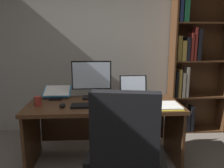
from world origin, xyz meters
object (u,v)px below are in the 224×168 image
coffee_mug (38,101)px  pen (124,102)px  monitor (92,80)px  notepad (122,103)px  reading_stand_with_book (57,92)px  open_binder (157,106)px  bookshelf (192,64)px  computer_mouse (62,105)px  keyboard (91,106)px  laptop (134,93)px  office_chair (125,168)px  desk (104,117)px

coffee_mug → pen: bearing=1.7°
monitor → notepad: monitor is taller
reading_stand_with_book → open_binder: size_ratio=0.64×
monitor → reading_stand_with_book: size_ratio=1.44×
open_binder → bookshelf: bearing=53.0°
computer_mouse → keyboard: bearing=0.0°
laptop → reading_stand_with_book: 0.94m
monitor → keyboard: 0.41m
laptop → computer_mouse: bearing=-156.4°
bookshelf → monitor: bookshelf is taller
laptop → reading_stand_with_book: size_ratio=1.05×
notepad → reading_stand_with_book: bearing=158.1°
bookshelf → keyboard: bookshelf is taller
monitor → open_binder: bearing=-30.0°
pen → office_chair: bearing=-95.7°
monitor → reading_stand_with_book: 0.46m
notepad → coffee_mug: 0.91m
open_binder → notepad: bearing=155.9°
desk → monitor: (-0.14, 0.15, 0.42)m
monitor → computer_mouse: 0.50m
desk → coffee_mug: (-0.71, -0.12, 0.24)m
desk → laptop: bearing=22.7°
computer_mouse → reading_stand_with_book: bearing=106.5°
notepad → coffee_mug: size_ratio=2.11×
monitor → laptop: bearing=0.8°
notepad → pen: size_ratio=1.50×
bookshelf → open_binder: bearing=-127.4°
keyboard → notepad: bearing=17.8°
bookshelf → coffee_mug: size_ratio=22.00×
office_chair → reading_stand_with_book: size_ratio=3.32×
pen → bookshelf: bearing=38.1°
laptop → keyboard: size_ratio=0.81×
reading_stand_with_book → pen: reading_stand_with_book is taller
desk → laptop: (0.38, 0.16, 0.25)m
coffee_mug → laptop: bearing=14.2°
bookshelf → office_chair: bearing=-124.7°
open_binder → monitor: bearing=150.3°
desk → pen: size_ratio=12.07×
desk → pen: 0.32m
laptop → pen: bearing=-122.3°
bookshelf → reading_stand_with_book: bookshelf is taller
keyboard → reading_stand_with_book: size_ratio=1.29×
office_chair → computer_mouse: bearing=137.4°
monitor → desk: bearing=-47.5°
keyboard → computer_mouse: bearing=180.0°
office_chair → monitor: bearing=114.3°
monitor → pen: size_ratio=3.34×
laptop → reading_stand_with_book: laptop is taller
reading_stand_with_book → pen: size_ratio=2.32×
reading_stand_with_book → pen: (0.78, -0.31, -0.05)m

